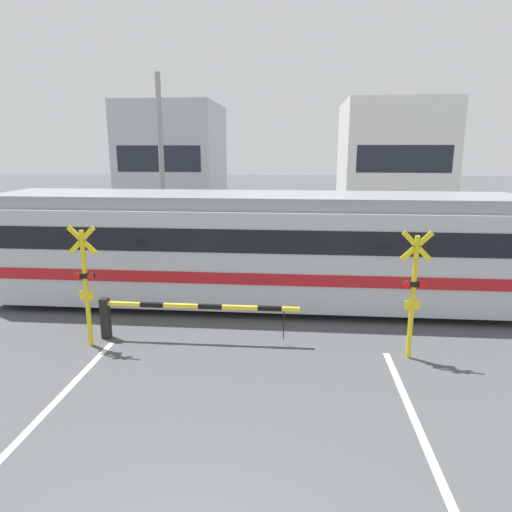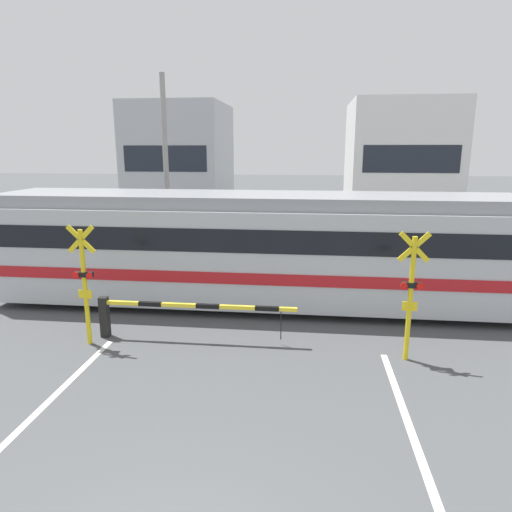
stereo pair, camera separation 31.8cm
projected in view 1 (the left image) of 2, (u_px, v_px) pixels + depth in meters
The scene contains 11 objects.
rail_track_near at pixel (255, 310), 13.36m from camera, with size 50.00×0.10×0.08m.
rail_track_far at pixel (259, 294), 14.75m from camera, with size 50.00×0.10×0.08m.
commuter_train at pixel (254, 246), 13.66m from camera, with size 15.39×3.02×3.35m.
crossing_barrier_near at pixel (162, 311), 11.18m from camera, with size 4.92×0.20×1.04m.
crossing_barrier_far at pixel (321, 258), 16.71m from camera, with size 4.92×0.20×1.04m.
crossing_signal_left at pixel (86, 281), 10.67m from camera, with size 0.68×0.15×2.94m.
crossing_signal_right at pixel (413, 290), 10.02m from camera, with size 0.68×0.15×2.94m.
pedestrian at pixel (281, 234), 20.10m from camera, with size 0.38×0.22×1.70m.
building_left_of_street at pixel (174, 163), 29.44m from camera, with size 5.83×6.68×7.40m.
building_right_of_street at pixel (392, 164), 28.24m from camera, with size 6.14×6.68×7.43m.
utility_pole_streetside at pixel (162, 169), 19.00m from camera, with size 0.22×0.22×7.62m.
Camera 1 is at (1.16, -3.35, 4.64)m, focal length 32.00 mm.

